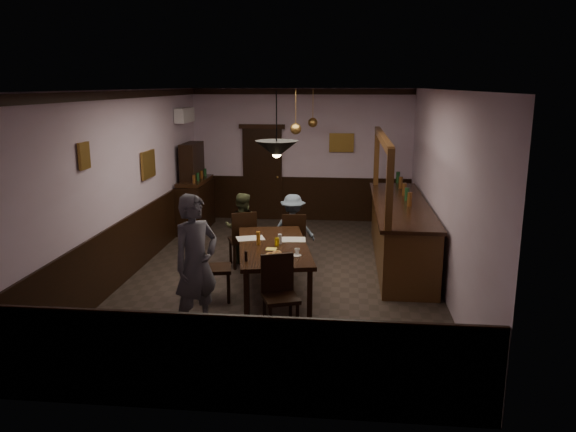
# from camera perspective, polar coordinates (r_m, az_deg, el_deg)

# --- Properties ---
(room) EXTENTS (5.01, 8.01, 3.01)m
(room) POSITION_cam_1_polar(r_m,az_deg,el_deg) (8.93, -0.68, 3.04)
(room) COLOR #2D2621
(room) RESTS_ON ground
(dining_table) EXTENTS (1.41, 2.35, 0.75)m
(dining_table) POSITION_cam_1_polar(r_m,az_deg,el_deg) (8.37, -1.51, -3.38)
(dining_table) COLOR black
(dining_table) RESTS_ON ground
(chair_far_left) EXTENTS (0.56, 0.56, 0.99)m
(chair_far_left) POSITION_cam_1_polar(r_m,az_deg,el_deg) (9.62, -4.58, -2.11)
(chair_far_left) COLOR black
(chair_far_left) RESTS_ON ground
(chair_far_right) EXTENTS (0.44, 0.44, 0.93)m
(chair_far_right) POSITION_cam_1_polar(r_m,az_deg,el_deg) (9.68, 0.61, -2.15)
(chair_far_right) COLOR black
(chair_far_right) RESTS_ON ground
(chair_near) EXTENTS (0.55, 0.55, 0.98)m
(chair_near) POSITION_cam_1_polar(r_m,az_deg,el_deg) (7.17, -0.90, -7.51)
(chair_near) COLOR black
(chair_near) RESTS_ON ground
(chair_side) EXTENTS (0.52, 0.52, 1.01)m
(chair_side) POSITION_cam_1_polar(r_m,az_deg,el_deg) (8.21, -7.94, -4.79)
(chair_side) COLOR black
(chair_side) RESTS_ON ground
(person_standing) EXTENTS (0.74, 0.77, 1.78)m
(person_standing) POSITION_cam_1_polar(r_m,az_deg,el_deg) (7.12, -9.33, -4.84)
(person_standing) COLOR slate
(person_standing) RESTS_ON ground
(person_seated_left) EXTENTS (0.63, 0.51, 1.25)m
(person_seated_left) POSITION_cam_1_polar(r_m,az_deg,el_deg) (9.87, -4.71, -1.21)
(person_seated_left) COLOR #43492C
(person_seated_left) RESTS_ON ground
(person_seated_right) EXTENTS (0.82, 0.53, 1.21)m
(person_seated_right) POSITION_cam_1_polar(r_m,az_deg,el_deg) (9.92, 0.50, -1.22)
(person_seated_right) COLOR slate
(person_seated_right) RESTS_ON ground
(newspaper_left) EXTENTS (0.50, 0.42, 0.01)m
(newspaper_left) POSITION_cam_1_polar(r_m,az_deg,el_deg) (8.71, -3.85, -2.28)
(newspaper_left) COLOR silver
(newspaper_left) RESTS_ON dining_table
(newspaper_right) EXTENTS (0.45, 0.34, 0.01)m
(newspaper_right) POSITION_cam_1_polar(r_m,az_deg,el_deg) (8.62, 0.39, -2.41)
(newspaper_right) COLOR silver
(newspaper_right) RESTS_ON dining_table
(napkin) EXTENTS (0.18, 0.18, 0.00)m
(napkin) POSITION_cam_1_polar(r_m,az_deg,el_deg) (8.14, -1.71, -3.37)
(napkin) COLOR #EDD457
(napkin) RESTS_ON dining_table
(saucer) EXTENTS (0.15, 0.15, 0.01)m
(saucer) POSITION_cam_1_polar(r_m,az_deg,el_deg) (7.83, 0.84, -4.03)
(saucer) COLOR white
(saucer) RESTS_ON dining_table
(coffee_cup) EXTENTS (0.09, 0.09, 0.07)m
(coffee_cup) POSITION_cam_1_polar(r_m,az_deg,el_deg) (7.88, 0.94, -3.59)
(coffee_cup) COLOR white
(coffee_cup) RESTS_ON saucer
(pastry_plate) EXTENTS (0.22, 0.22, 0.01)m
(pastry_plate) POSITION_cam_1_polar(r_m,az_deg,el_deg) (7.79, -1.77, -4.10)
(pastry_plate) COLOR white
(pastry_plate) RESTS_ON dining_table
(pastry_ring_a) EXTENTS (0.13, 0.13, 0.04)m
(pastry_ring_a) POSITION_cam_1_polar(r_m,az_deg,el_deg) (7.77, -1.80, -3.94)
(pastry_ring_a) COLOR #C68C47
(pastry_ring_a) RESTS_ON pastry_plate
(pastry_ring_b) EXTENTS (0.13, 0.13, 0.04)m
(pastry_ring_b) POSITION_cam_1_polar(r_m,az_deg,el_deg) (7.85, -1.13, -3.75)
(pastry_ring_b) COLOR #C68C47
(pastry_ring_b) RESTS_ON pastry_plate
(soda_can) EXTENTS (0.07, 0.07, 0.12)m
(soda_can) POSITION_cam_1_polar(r_m,az_deg,el_deg) (8.29, -1.14, -2.65)
(soda_can) COLOR yellow
(soda_can) RESTS_ON dining_table
(beer_glass) EXTENTS (0.06, 0.06, 0.20)m
(beer_glass) POSITION_cam_1_polar(r_m,az_deg,el_deg) (8.35, -3.03, -2.27)
(beer_glass) COLOR #BF721E
(beer_glass) RESTS_ON dining_table
(water_glass) EXTENTS (0.06, 0.06, 0.15)m
(water_glass) POSITION_cam_1_polar(r_m,az_deg,el_deg) (8.39, -0.82, -2.35)
(water_glass) COLOR silver
(water_glass) RESTS_ON dining_table
(pepper_mill) EXTENTS (0.04, 0.04, 0.14)m
(pepper_mill) POSITION_cam_1_polar(r_m,az_deg,el_deg) (7.60, -4.29, -4.08)
(pepper_mill) COLOR black
(pepper_mill) RESTS_ON dining_table
(sideboard) EXTENTS (0.51, 1.42, 1.87)m
(sideboard) POSITION_cam_1_polar(r_m,az_deg,el_deg) (12.25, -9.43, 2.10)
(sideboard) COLOR black
(sideboard) RESTS_ON ground
(bar_counter) EXTENTS (0.93, 3.99, 2.24)m
(bar_counter) POSITION_cam_1_polar(r_m,az_deg,el_deg) (10.09, 11.32, -1.42)
(bar_counter) COLOR #472A12
(bar_counter) RESTS_ON ground
(door_back) EXTENTS (0.90, 0.06, 2.10)m
(door_back) POSITION_cam_1_polar(r_m,az_deg,el_deg) (12.98, -2.61, 4.23)
(door_back) COLOR black
(door_back) RESTS_ON ground
(ac_unit) EXTENTS (0.20, 0.85, 0.30)m
(ac_unit) POSITION_cam_1_polar(r_m,az_deg,el_deg) (12.13, -10.47, 10.05)
(ac_unit) COLOR white
(ac_unit) RESTS_ON ground
(picture_left_small) EXTENTS (0.04, 0.28, 0.36)m
(picture_left_small) POSITION_cam_1_polar(r_m,az_deg,el_deg) (7.99, -20.01, 5.77)
(picture_left_small) COLOR olive
(picture_left_small) RESTS_ON ground
(picture_left_large) EXTENTS (0.04, 0.62, 0.48)m
(picture_left_large) POSITION_cam_1_polar(r_m,az_deg,el_deg) (10.24, -14.01, 5.10)
(picture_left_large) COLOR olive
(picture_left_large) RESTS_ON ground
(picture_back) EXTENTS (0.55, 0.04, 0.42)m
(picture_back) POSITION_cam_1_polar(r_m,az_deg,el_deg) (12.75, 5.46, 7.42)
(picture_back) COLOR olive
(picture_back) RESTS_ON ground
(pendant_iron) EXTENTS (0.56, 0.56, 0.85)m
(pendant_iron) POSITION_cam_1_polar(r_m,az_deg,el_deg) (7.27, -1.16, 6.79)
(pendant_iron) COLOR black
(pendant_iron) RESTS_ON ground
(pendant_brass_mid) EXTENTS (0.20, 0.20, 0.81)m
(pendant_brass_mid) POSITION_cam_1_polar(r_m,az_deg,el_deg) (10.18, 0.79, 8.84)
(pendant_brass_mid) COLOR #BF8C3F
(pendant_brass_mid) RESTS_ON ground
(pendant_brass_far) EXTENTS (0.20, 0.20, 0.81)m
(pendant_brass_far) POSITION_cam_1_polar(r_m,az_deg,el_deg) (11.89, 2.53, 9.46)
(pendant_brass_far) COLOR #BF8C3F
(pendant_brass_far) RESTS_ON ground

